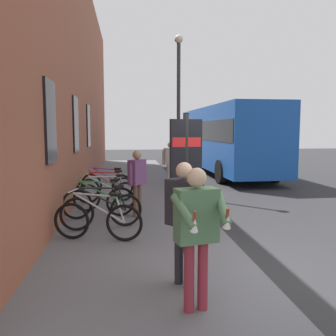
{
  "coord_description": "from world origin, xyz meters",
  "views": [
    {
      "loc": [
        -5.19,
        2.02,
        2.24
      ],
      "look_at": [
        2.57,
        1.12,
        1.41
      ],
      "focal_mm": 38.32,
      "sensor_mm": 36.0,
      "label": 1
    }
  ],
  "objects": [
    {
      "name": "ground",
      "position": [
        6.0,
        -1.0,
        0.0
      ],
      "size": [
        60.0,
        60.0,
        0.0
      ],
      "primitive_type": "plane",
      "color": "#2D2D30"
    },
    {
      "name": "sidewalk_pavement",
      "position": [
        8.0,
        1.75,
        0.06
      ],
      "size": [
        24.0,
        3.5,
        0.12
      ],
      "primitive_type": "cube",
      "color": "slate",
      "rests_on": "ground"
    },
    {
      "name": "station_facade",
      "position": [
        8.99,
        3.8,
        4.1
      ],
      "size": [
        22.0,
        0.65,
        8.22
      ],
      "color": "#9E563D",
      "rests_on": "ground"
    },
    {
      "name": "bicycle_beside_lamp",
      "position": [
        1.65,
        2.58,
        0.51
      ],
      "size": [
        0.6,
        1.73,
        0.97
      ],
      "color": "black",
      "rests_on": "sidewalk_pavement"
    },
    {
      "name": "bicycle_under_window",
      "position": [
        2.49,
        2.55,
        0.51
      ],
      "size": [
        0.58,
        1.73,
        0.97
      ],
      "color": "black",
      "rests_on": "sidewalk_pavement"
    },
    {
      "name": "bicycle_by_door",
      "position": [
        3.47,
        2.68,
        0.51
      ],
      "size": [
        0.54,
        1.75,
        0.97
      ],
      "color": "black",
      "rests_on": "sidewalk_pavement"
    },
    {
      "name": "bicycle_nearest_sign",
      "position": [
        4.35,
        2.55,
        0.51
      ],
      "size": [
        0.67,
        1.71,
        0.97
      ],
      "color": "black",
      "rests_on": "sidewalk_pavement"
    },
    {
      "name": "bicycle_far_end",
      "position": [
        5.36,
        2.62,
        0.51
      ],
      "size": [
        0.61,
        1.73,
        0.97
      ],
      "color": "black",
      "rests_on": "sidewalk_pavement"
    },
    {
      "name": "bicycle_end_of_row",
      "position": [
        6.28,
        2.65,
        0.51
      ],
      "size": [
        0.71,
        1.69,
        0.97
      ],
      "color": "black",
      "rests_on": "sidewalk_pavement"
    },
    {
      "name": "transit_info_sign",
      "position": [
        0.78,
        1.02,
        1.72
      ],
      "size": [
        0.15,
        0.56,
        2.4
      ],
      "color": "black",
      "rests_on": "sidewalk_pavement"
    },
    {
      "name": "city_bus",
      "position": [
        12.71,
        -3.0,
        1.92
      ],
      "size": [
        10.55,
        2.82,
        3.35
      ],
      "color": "#1951B2",
      "rests_on": "ground"
    },
    {
      "name": "pedestrian_near_bus",
      "position": [
        8.34,
        0.36,
        1.14
      ],
      "size": [
        0.31,
        0.63,
        1.66
      ],
      "color": "#B2A599",
      "rests_on": "sidewalk_pavement"
    },
    {
      "name": "pedestrian_crossing_street",
      "position": [
        -0.53,
        1.26,
        1.16
      ],
      "size": [
        0.53,
        0.5,
        1.7
      ],
      "color": "#26262D",
      "rests_on": "sidewalk_pavement"
    },
    {
      "name": "pedestrian_by_facade",
      "position": [
        3.5,
        1.77,
        1.11
      ],
      "size": [
        0.51,
        0.47,
        1.63
      ],
      "color": "brown",
      "rests_on": "sidewalk_pavement"
    },
    {
      "name": "tourist_with_hotdogs",
      "position": [
        -1.25,
        1.22,
        1.17
      ],
      "size": [
        0.66,
        0.65,
        1.69
      ],
      "color": "maroon",
      "rests_on": "sidewalk_pavement"
    },
    {
      "name": "street_lamp",
      "position": [
        6.63,
        0.3,
        3.19
      ],
      "size": [
        0.28,
        0.28,
        5.18
      ],
      "color": "#333338",
      "rests_on": "sidewalk_pavement"
    }
  ]
}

